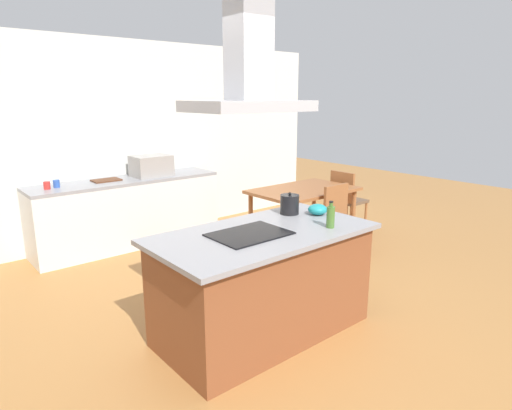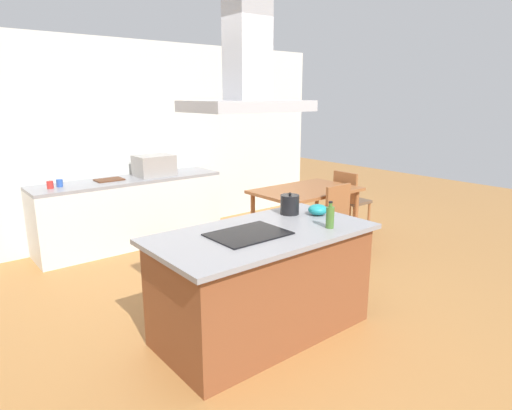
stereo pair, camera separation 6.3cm
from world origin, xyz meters
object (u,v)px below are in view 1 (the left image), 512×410
object	(u,v)px
range_hood	(249,76)
tea_kettle	(290,204)
cutting_board	(106,180)
coffee_mug_red	(47,185)
chair_facing_island	(342,216)
countertop_microwave	(151,166)
cooktop	(249,234)
dining_table	(303,195)
mixing_bowl	(318,209)
chair_at_right_end	(346,197)
olive_oil_bottle	(331,216)
coffee_mug_blue	(56,184)

from	to	relation	value
range_hood	tea_kettle	bearing A→B (deg)	20.00
cutting_board	range_hood	distance (m)	3.16
cutting_board	coffee_mug_red	bearing A→B (deg)	-175.14
coffee_mug_red	chair_facing_island	bearing A→B (deg)	-36.41
countertop_microwave	cutting_board	bearing A→B (deg)	175.38
countertop_microwave	range_hood	xyz separation A→B (m)	(-0.63, -2.88, 1.06)
cooktop	dining_table	size ratio (longest dim) A/B	0.43
cutting_board	chair_facing_island	size ratio (longest dim) A/B	0.38
mixing_bowl	dining_table	size ratio (longest dim) A/B	0.13
mixing_bowl	coffee_mug_red	bearing A→B (deg)	119.44
coffee_mug_red	chair_at_right_end	distance (m)	4.04
cutting_board	chair_facing_island	world-z (taller)	cutting_board
coffee_mug_red	range_hood	bearing A→B (deg)	-75.89
chair_at_right_end	countertop_microwave	bearing A→B (deg)	149.08
olive_oil_bottle	chair_at_right_end	size ratio (longest dim) A/B	0.25
cooktop	chair_at_right_end	bearing A→B (deg)	25.41
coffee_mug_red	range_hood	world-z (taller)	range_hood
cooktop	mixing_bowl	bearing A→B (deg)	4.20
tea_kettle	countertop_microwave	distance (m)	2.63
olive_oil_bottle	dining_table	distance (m)	2.29
tea_kettle	dining_table	distance (m)	1.89
countertop_microwave	chair_facing_island	size ratio (longest dim) A/B	0.56
coffee_mug_blue	range_hood	world-z (taller)	range_hood
chair_facing_island	range_hood	xyz separation A→B (m)	(-2.12, -0.77, 1.59)
countertop_microwave	range_hood	size ratio (longest dim) A/B	0.56
coffee_mug_red	mixing_bowl	bearing A→B (deg)	-60.56
coffee_mug_blue	cutting_board	distance (m)	0.61
cooktop	range_hood	bearing A→B (deg)	180.00
cooktop	coffee_mug_red	size ratio (longest dim) A/B	6.67
chair_at_right_end	coffee_mug_blue	bearing A→B (deg)	158.02
coffee_mug_red	tea_kettle	bearing A→B (deg)	-61.78
coffee_mug_blue	chair_facing_island	xyz separation A→B (m)	(2.72, -2.13, -0.44)
coffee_mug_blue	olive_oil_bottle	bearing A→B (deg)	-68.72
coffee_mug_red	dining_table	xyz separation A→B (m)	(2.84, -1.43, -0.28)
countertop_microwave	cutting_board	world-z (taller)	countertop_microwave
tea_kettle	chair_facing_island	xyz separation A→B (m)	(1.43, 0.53, -0.48)
tea_kettle	dining_table	world-z (taller)	tea_kettle
cooktop	cutting_board	size ratio (longest dim) A/B	1.76
cooktop	range_hood	xyz separation A→B (m)	(-0.00, 0.00, 1.20)
tea_kettle	chair_facing_island	distance (m)	1.60
mixing_bowl	countertop_microwave	distance (m)	2.83
tea_kettle	dining_table	size ratio (longest dim) A/B	0.16
mixing_bowl	coffee_mug_red	size ratio (longest dim) A/B	1.98
coffee_mug_red	cooktop	bearing A→B (deg)	-75.89
countertop_microwave	dining_table	size ratio (longest dim) A/B	0.36
tea_kettle	dining_table	bearing A→B (deg)	39.74
dining_table	chair_facing_island	distance (m)	0.68
cooktop	chair_facing_island	bearing A→B (deg)	20.11
cooktop	range_hood	world-z (taller)	range_hood
chair_at_right_end	range_hood	bearing A→B (deg)	-154.59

